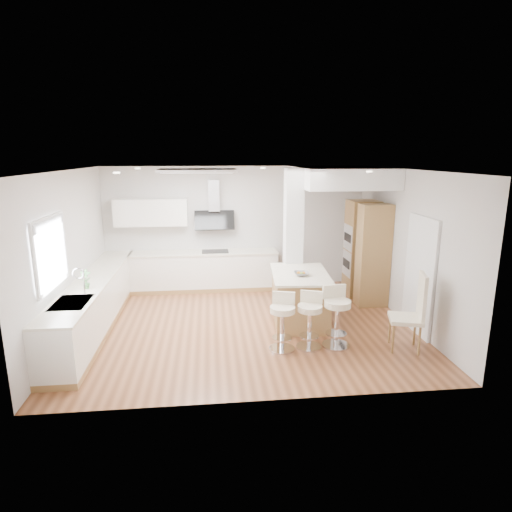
{
  "coord_description": "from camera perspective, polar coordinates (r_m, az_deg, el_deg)",
  "views": [
    {
      "loc": [
        -0.59,
        -7.33,
        3.07
      ],
      "look_at": [
        0.24,
        0.4,
        1.2
      ],
      "focal_mm": 30.0,
      "sensor_mm": 36.0,
      "label": 1
    }
  ],
  "objects": [
    {
      "name": "pillar",
      "position": [
        8.61,
        4.97,
        2.25
      ],
      "size": [
        0.35,
        0.35,
        2.8
      ],
      "color": "silver",
      "rests_on": "ground"
    },
    {
      "name": "doorway_right",
      "position": [
        7.89,
        20.98,
        -2.63
      ],
      "size": [
        0.05,
        1.0,
        2.1
      ],
      "color": "#433D34",
      "rests_on": "ground"
    },
    {
      "name": "wall_back",
      "position": [
        9.99,
        -2.68,
        3.85
      ],
      "size": [
        6.0,
        0.04,
        2.8
      ],
      "primitive_type": "cube",
      "color": "beige",
      "rests_on": "ground"
    },
    {
      "name": "ground",
      "position": [
        7.97,
        -1.44,
        -9.17
      ],
      "size": [
        6.0,
        6.0,
        0.0
      ],
      "primitive_type": "plane",
      "color": "brown",
      "rests_on": "ground"
    },
    {
      "name": "wall_left",
      "position": [
        7.9,
        -23.75,
        0.12
      ],
      "size": [
        0.04,
        5.0,
        2.8
      ],
      "primitive_type": "cube",
      "color": "beige",
      "rests_on": "ground"
    },
    {
      "name": "skylight",
      "position": [
        7.94,
        -7.73,
        11.21
      ],
      "size": [
        4.1,
        2.1,
        0.06
      ],
      "color": "silver",
      "rests_on": "ground"
    },
    {
      "name": "bar_stool_a",
      "position": [
        6.86,
        3.55,
        -8.33
      ],
      "size": [
        0.52,
        0.52,
        0.93
      ],
      "rotation": [
        0.0,
        0.0,
        -0.28
      ],
      "color": "silver",
      "rests_on": "ground"
    },
    {
      "name": "wall_right",
      "position": [
        8.33,
        19.53,
        1.14
      ],
      "size": [
        0.04,
        5.0,
        2.8
      ],
      "primitive_type": "cube",
      "color": "beige",
      "rests_on": "ground"
    },
    {
      "name": "counter_left",
      "position": [
        8.27,
        -20.68,
        -5.81
      ],
      "size": [
        0.63,
        4.5,
        1.35
      ],
      "color": "#A37B46",
      "rests_on": "ground"
    },
    {
      "name": "peninsula",
      "position": [
        8.03,
        5.82,
        -5.46
      ],
      "size": [
        1.14,
        1.61,
        1.01
      ],
      "rotation": [
        0.0,
        0.0,
        -0.08
      ],
      "color": "#A37B46",
      "rests_on": "ground"
    },
    {
      "name": "soffit",
      "position": [
        9.15,
        11.15,
        10.3
      ],
      "size": [
        1.78,
        2.2,
        0.4
      ],
      "color": "white",
      "rests_on": "ground"
    },
    {
      "name": "window_left",
      "position": [
        6.99,
        -25.78,
        0.78
      ],
      "size": [
        0.06,
        1.28,
        1.07
      ],
      "color": "white",
      "rests_on": "ground"
    },
    {
      "name": "bar_stool_c",
      "position": [
        7.07,
        10.69,
        -7.52
      ],
      "size": [
        0.49,
        0.49,
        1.0
      ],
      "rotation": [
        0.0,
        0.0,
        0.09
      ],
      "color": "silver",
      "rests_on": "ground"
    },
    {
      "name": "counter_back",
      "position": [
        9.85,
        -7.85,
        -0.59
      ],
      "size": [
        3.62,
        0.63,
        2.5
      ],
      "color": "#A37B46",
      "rests_on": "ground"
    },
    {
      "name": "dining_chair",
      "position": [
        7.23,
        20.28,
        -6.72
      ],
      "size": [
        0.61,
        0.61,
        1.27
      ],
      "rotation": [
        0.0,
        0.0,
        -0.28
      ],
      "color": "beige",
      "rests_on": "ground"
    },
    {
      "name": "oven_column",
      "position": [
        9.38,
        14.39,
        0.62
      ],
      "size": [
        0.63,
        1.21,
        2.1
      ],
      "color": "#A37B46",
      "rests_on": "ground"
    },
    {
      "name": "bar_stool_b",
      "position": [
        6.97,
        7.2,
        -8.1
      ],
      "size": [
        0.53,
        0.53,
        0.92
      ],
      "rotation": [
        0.0,
        0.0,
        -0.36
      ],
      "color": "silver",
      "rests_on": "ground"
    },
    {
      "name": "ceiling",
      "position": [
        7.97,
        -1.44,
        -9.17
      ],
      "size": [
        6.0,
        5.0,
        0.02
      ],
      "primitive_type": "cube",
      "color": "white",
      "rests_on": "ground"
    }
  ]
}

